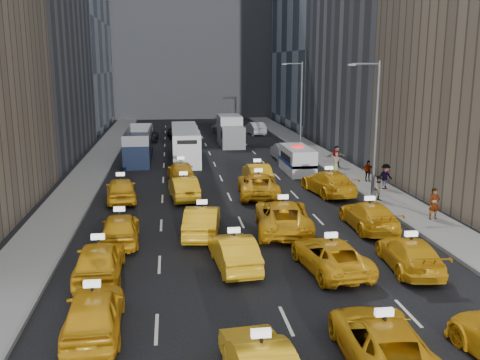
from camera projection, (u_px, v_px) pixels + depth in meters
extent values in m
plane|color=black|center=(266.00, 277.00, 22.61)|extent=(160.00, 160.00, 0.00)
cube|color=gray|center=(93.00, 168.00, 45.47)|extent=(3.00, 90.00, 0.15)
cube|color=gray|center=(332.00, 163.00, 48.14)|extent=(3.00, 90.00, 0.15)
cube|color=slate|center=(110.00, 168.00, 45.65)|extent=(0.15, 90.00, 0.18)
cube|color=slate|center=(316.00, 163.00, 47.95)|extent=(0.15, 90.00, 0.18)
cylinder|color=#595B60|center=(376.00, 132.00, 34.45)|extent=(0.20, 0.20, 9.00)
cylinder|color=#595B60|center=(366.00, 64.00, 33.42)|extent=(1.80, 0.12, 0.12)
cube|color=slate|center=(352.00, 65.00, 33.31)|extent=(0.50, 0.22, 0.12)
cylinder|color=#595B60|center=(301.00, 107.00, 53.82)|extent=(0.20, 0.20, 9.00)
cylinder|color=#595B60|center=(293.00, 64.00, 52.79)|extent=(1.80, 0.12, 0.12)
cube|color=slate|center=(284.00, 64.00, 52.69)|extent=(0.50, 0.22, 0.12)
imported|color=orange|center=(94.00, 312.00, 17.65)|extent=(2.01, 4.68, 1.57)
imported|color=orange|center=(382.00, 341.00, 15.93)|extent=(2.70, 5.32, 1.44)
imported|color=orange|center=(99.00, 260.00, 22.24)|extent=(2.01, 4.80, 1.62)
imported|color=orange|center=(234.00, 251.00, 23.49)|extent=(2.00, 4.68, 1.50)
imported|color=orange|center=(330.00, 255.00, 23.15)|extent=(2.83, 5.23, 1.39)
imported|color=orange|center=(410.00, 254.00, 23.31)|extent=(2.40, 4.98, 1.40)
imported|color=orange|center=(120.00, 228.00, 26.66)|extent=(2.03, 4.65, 1.56)
imported|color=orange|center=(202.00, 221.00, 27.88)|extent=(2.32, 5.02, 1.59)
imported|color=orange|center=(283.00, 216.00, 28.58)|extent=(3.51, 6.33, 1.68)
imported|color=orange|center=(369.00, 216.00, 28.99)|extent=(2.14, 5.19, 1.50)
imported|color=orange|center=(121.00, 189.00, 34.85)|extent=(2.37, 4.82, 1.58)
imported|color=orange|center=(184.00, 188.00, 35.39)|extent=(2.10, 4.80, 1.53)
imported|color=orange|center=(258.00, 185.00, 36.20)|extent=(3.08, 5.85, 1.57)
imported|color=orange|center=(328.00, 183.00, 36.74)|extent=(3.01, 5.84, 1.62)
imported|color=orange|center=(181.00, 171.00, 40.59)|extent=(2.20, 4.85, 1.62)
imported|color=orange|center=(257.00, 173.00, 39.98)|extent=(1.75, 4.72, 1.54)
cube|color=silver|center=(297.00, 160.00, 44.00)|extent=(2.44, 5.42, 2.11)
cylinder|color=black|center=(292.00, 172.00, 42.35)|extent=(0.28, 0.84, 0.84)
cylinder|color=black|center=(313.00, 171.00, 42.56)|extent=(0.28, 0.84, 0.84)
cylinder|color=black|center=(283.00, 164.00, 45.71)|extent=(0.28, 0.84, 0.84)
cylinder|color=black|center=(302.00, 163.00, 45.93)|extent=(0.28, 0.84, 0.84)
cube|color=navy|center=(297.00, 162.00, 44.03)|extent=(2.48, 5.42, 0.24)
cube|color=red|center=(298.00, 146.00, 43.76)|extent=(0.98, 0.41, 0.15)
cube|color=black|center=(139.00, 145.00, 49.46)|extent=(3.52, 10.10, 2.88)
cylinder|color=black|center=(125.00, 162.00, 45.61)|extent=(0.28, 1.10, 1.10)
cylinder|color=black|center=(148.00, 162.00, 45.86)|extent=(0.28, 1.10, 1.10)
cylinder|color=black|center=(132.00, 148.00, 53.45)|extent=(0.28, 1.10, 1.10)
cylinder|color=black|center=(151.00, 148.00, 53.69)|extent=(0.28, 1.10, 1.10)
cube|color=white|center=(185.00, 144.00, 50.06)|extent=(2.73, 11.51, 2.96)
cylinder|color=black|center=(175.00, 163.00, 45.46)|extent=(0.28, 1.10, 1.10)
cylinder|color=black|center=(199.00, 162.00, 45.72)|extent=(0.28, 1.10, 1.10)
cylinder|color=black|center=(174.00, 146.00, 54.80)|extent=(0.28, 1.10, 1.10)
cylinder|color=black|center=(194.00, 145.00, 55.06)|extent=(0.28, 1.10, 1.10)
cube|color=silver|center=(230.00, 131.00, 58.63)|extent=(2.80, 7.14, 3.21)
cylinder|color=black|center=(223.00, 144.00, 56.20)|extent=(0.28, 1.10, 1.10)
cylinder|color=black|center=(243.00, 143.00, 56.46)|extent=(0.28, 1.10, 1.10)
cylinder|color=black|center=(219.00, 137.00, 61.24)|extent=(0.28, 1.10, 1.10)
cylinder|color=black|center=(237.00, 137.00, 61.51)|extent=(0.28, 1.10, 1.10)
imported|color=#979A9E|center=(284.00, 152.00, 49.76)|extent=(1.69, 4.84, 1.59)
imported|color=black|center=(148.00, 135.00, 61.89)|extent=(2.37, 4.93, 1.36)
imported|color=gray|center=(223.00, 127.00, 68.58)|extent=(2.72, 5.63, 1.58)
imported|color=black|center=(176.00, 132.00, 64.44)|extent=(2.21, 4.62, 1.52)
imported|color=#B1B4B9|center=(255.00, 128.00, 67.74)|extent=(2.23, 5.03, 1.60)
imported|color=gray|center=(434.00, 204.00, 30.23)|extent=(0.69, 0.49, 1.81)
imported|color=gray|center=(379.00, 188.00, 34.32)|extent=(0.85, 0.53, 1.64)
imported|color=gray|center=(385.00, 176.00, 37.57)|extent=(1.25, 0.80, 1.79)
imported|color=gray|center=(368.00, 171.00, 40.12)|extent=(0.95, 0.49, 1.58)
imported|color=gray|center=(336.00, 161.00, 43.67)|extent=(0.95, 0.70, 1.73)
imported|color=gray|center=(337.00, 157.00, 45.57)|extent=(1.71, 0.63, 1.81)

